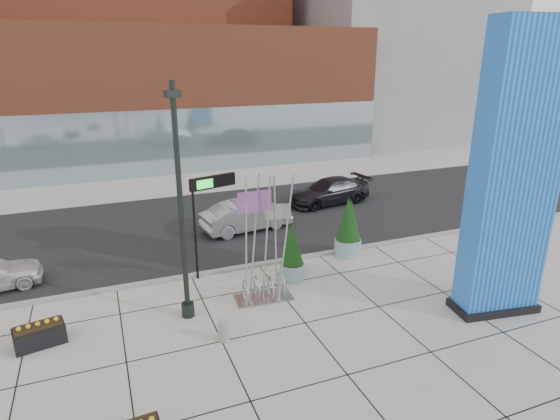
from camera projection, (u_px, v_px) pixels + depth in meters
name	position (u px, v px, depth m)	size (l,w,h in m)	color
ground	(269.00, 314.00, 16.90)	(160.00, 160.00, 0.00)	#9E9991
street_asphalt	(206.00, 225.00, 25.71)	(80.00, 12.00, 0.02)	black
curb_edge	(237.00, 268.00, 20.41)	(80.00, 0.30, 0.12)	gray
tower_podium	(168.00, 97.00, 39.30)	(34.00, 10.00, 11.00)	#A24B2F
tower_glass_front	(181.00, 142.00, 36.02)	(34.00, 0.60, 5.00)	#8CA5B2
building_grey_parking	(389.00, 53.00, 51.31)	(20.00, 18.00, 18.00)	slate
blue_pylon	(513.00, 181.00, 15.74)	(3.20, 1.79, 10.11)	#0C4BB6
lamp_post	(182.00, 229.00, 15.75)	(0.56, 0.45, 8.19)	black
public_art_sculpture	(264.00, 268.00, 17.61)	(2.24, 1.23, 4.92)	#AAACAE
concrete_bollard	(224.00, 331.00, 15.26)	(0.37, 0.37, 0.72)	gray
overhead_street_sign	(211.00, 192.00, 18.72)	(2.00, 0.70, 4.29)	black
round_planter_east	(350.00, 229.00, 21.53)	(1.09, 1.09, 2.72)	#7DA9A7
round_planter_mid	(347.00, 228.00, 21.47)	(1.13, 1.13, 2.82)	#7DA9A7
round_planter_west	(292.00, 253.00, 19.18)	(1.02, 1.02, 2.55)	#7DA9A7
box_planter_north	(39.00, 334.00, 15.05)	(1.64, 1.05, 0.84)	black
car_silver_mid	(247.00, 216.00, 24.70)	(1.68, 4.82, 1.59)	#96999D
car_dark_east	(329.00, 191.00, 29.16)	(2.18, 5.37, 1.56)	black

